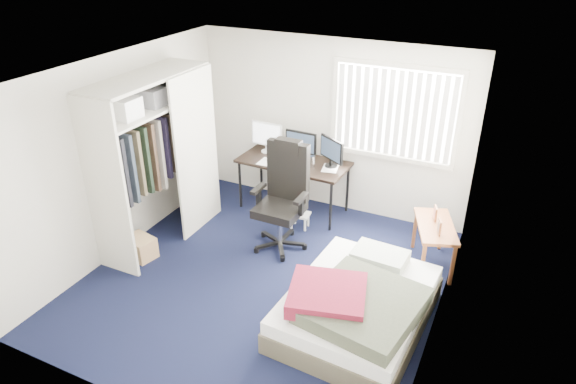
% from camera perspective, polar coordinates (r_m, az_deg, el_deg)
% --- Properties ---
extents(ground, '(4.20, 4.20, 0.00)m').
position_cam_1_polar(ground, '(6.30, -2.68, -9.61)').
color(ground, black).
rests_on(ground, ground).
extents(room_shell, '(4.20, 4.20, 4.20)m').
position_cam_1_polar(room_shell, '(5.52, -3.02, 2.99)').
color(room_shell, silver).
rests_on(room_shell, ground).
extents(window_assembly, '(1.72, 0.09, 1.32)m').
position_cam_1_polar(window_assembly, '(6.98, 11.71, 8.58)').
color(window_assembly, white).
rests_on(window_assembly, ground).
extents(closet, '(0.64, 1.84, 2.22)m').
position_cam_1_polar(closet, '(6.67, -14.69, 5.08)').
color(closet, beige).
rests_on(closet, ground).
extents(desk, '(1.61, 0.80, 1.24)m').
position_cam_1_polar(desk, '(7.41, 0.73, 3.69)').
color(desk, black).
rests_on(desk, ground).
extents(office_chair, '(0.69, 0.68, 1.43)m').
position_cam_1_polar(office_chair, '(6.65, -0.59, -1.70)').
color(office_chair, black).
rests_on(office_chair, ground).
extents(footstool, '(0.29, 0.24, 0.22)m').
position_cam_1_polar(footstool, '(7.20, 1.33, -2.75)').
color(footstool, white).
rests_on(footstool, ground).
extents(nightstand, '(0.69, 0.94, 0.76)m').
position_cam_1_polar(nightstand, '(6.49, 16.04, -4.05)').
color(nightstand, brown).
rests_on(nightstand, ground).
extents(bed, '(1.47, 1.89, 0.60)m').
position_cam_1_polar(bed, '(5.55, 7.68, -12.34)').
color(bed, '#464133').
rests_on(bed, ground).
extents(pine_box, '(0.42, 0.35, 0.28)m').
position_cam_1_polar(pine_box, '(6.86, -16.07, -5.92)').
color(pine_box, tan).
rests_on(pine_box, ground).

